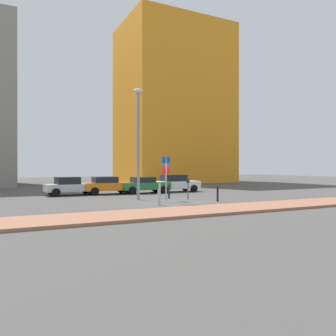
{
  "coord_description": "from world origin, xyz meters",
  "views": [
    {
      "loc": [
        -9.89,
        -19.24,
        2.24
      ],
      "look_at": [
        1.23,
        2.91,
        2.17
      ],
      "focal_mm": 35.89,
      "sensor_mm": 36.0,
      "label": 1
    }
  ],
  "objects_px": {
    "parking_sign_post": "(166,173)",
    "traffic_bollard_far": "(160,191)",
    "traffic_bollard_edge": "(218,194)",
    "street_lamp": "(138,135)",
    "traffic_bollard_near": "(159,198)",
    "parked_car_orange": "(108,185)",
    "parked_car_white": "(174,183)",
    "parked_car_silver": "(70,186)",
    "parking_meter": "(188,186)",
    "parked_car_green": "(145,185)",
    "traffic_bollard_mid": "(169,192)"
  },
  "relations": [
    {
      "from": "parking_sign_post",
      "to": "traffic_bollard_far",
      "type": "bearing_deg",
      "value": 81.41
    },
    {
      "from": "traffic_bollard_edge",
      "to": "street_lamp",
      "type": "bearing_deg",
      "value": 140.73
    },
    {
      "from": "parking_sign_post",
      "to": "traffic_bollard_near",
      "type": "xyz_separation_m",
      "value": [
        -1.6,
        -2.32,
        -1.42
      ]
    },
    {
      "from": "parked_car_orange",
      "to": "parked_car_white",
      "type": "height_order",
      "value": "parked_car_white"
    },
    {
      "from": "parked_car_silver",
      "to": "parking_meter",
      "type": "xyz_separation_m",
      "value": [
        6.61,
        -7.21,
        0.18
      ]
    },
    {
      "from": "parked_car_green",
      "to": "traffic_bollard_far",
      "type": "relative_size",
      "value": 3.84
    },
    {
      "from": "parked_car_green",
      "to": "street_lamp",
      "type": "bearing_deg",
      "value": -116.84
    },
    {
      "from": "parked_car_green",
      "to": "traffic_bollard_edge",
      "type": "height_order",
      "value": "parked_car_green"
    },
    {
      "from": "parked_car_green",
      "to": "parking_sign_post",
      "type": "height_order",
      "value": "parking_sign_post"
    },
    {
      "from": "parked_car_white",
      "to": "traffic_bollard_mid",
      "type": "bearing_deg",
      "value": -120.86
    },
    {
      "from": "traffic_bollard_mid",
      "to": "parking_sign_post",
      "type": "bearing_deg",
      "value": -125.53
    },
    {
      "from": "parked_car_green",
      "to": "traffic_bollard_mid",
      "type": "bearing_deg",
      "value": -93.85
    },
    {
      "from": "parking_sign_post",
      "to": "parked_car_green",
      "type": "bearing_deg",
      "value": 80.08
    },
    {
      "from": "parked_car_orange",
      "to": "street_lamp",
      "type": "distance_m",
      "value": 6.76
    },
    {
      "from": "parked_car_orange",
      "to": "traffic_bollard_mid",
      "type": "bearing_deg",
      "value": -64.6
    },
    {
      "from": "parked_car_white",
      "to": "traffic_bollard_mid",
      "type": "height_order",
      "value": "parked_car_white"
    },
    {
      "from": "traffic_bollard_near",
      "to": "traffic_bollard_far",
      "type": "relative_size",
      "value": 0.81
    },
    {
      "from": "traffic_bollard_far",
      "to": "parked_car_white",
      "type": "bearing_deg",
      "value": 53.18
    },
    {
      "from": "parking_sign_post",
      "to": "parking_meter",
      "type": "xyz_separation_m",
      "value": [
        1.65,
        -0.09,
        -0.94
      ]
    },
    {
      "from": "parked_car_orange",
      "to": "street_lamp",
      "type": "height_order",
      "value": "street_lamp"
    },
    {
      "from": "street_lamp",
      "to": "traffic_bollard_edge",
      "type": "distance_m",
      "value": 6.69
    },
    {
      "from": "parked_car_orange",
      "to": "traffic_bollard_mid",
      "type": "relative_size",
      "value": 4.08
    },
    {
      "from": "parked_car_orange",
      "to": "parked_car_green",
      "type": "xyz_separation_m",
      "value": [
        3.12,
        -0.44,
        -0.03
      ]
    },
    {
      "from": "parked_car_orange",
      "to": "parked_car_green",
      "type": "bearing_deg",
      "value": -8.03
    },
    {
      "from": "traffic_bollard_near",
      "to": "street_lamp",
      "type": "bearing_deg",
      "value": 88.44
    },
    {
      "from": "parked_car_orange",
      "to": "parking_sign_post",
      "type": "distance_m",
      "value": 7.25
    },
    {
      "from": "parked_car_silver",
      "to": "parking_sign_post",
      "type": "relative_size",
      "value": 1.4
    },
    {
      "from": "parked_car_orange",
      "to": "parking_sign_post",
      "type": "relative_size",
      "value": 1.34
    },
    {
      "from": "street_lamp",
      "to": "traffic_bollard_mid",
      "type": "bearing_deg",
      "value": -4.21
    },
    {
      "from": "parked_car_green",
      "to": "street_lamp",
      "type": "height_order",
      "value": "street_lamp"
    },
    {
      "from": "parking_sign_post",
      "to": "traffic_bollard_near",
      "type": "bearing_deg",
      "value": -124.72
    },
    {
      "from": "parked_car_silver",
      "to": "parked_car_green",
      "type": "height_order",
      "value": "parked_car_silver"
    },
    {
      "from": "traffic_bollard_mid",
      "to": "traffic_bollard_near",
      "type": "bearing_deg",
      "value": -124.98
    },
    {
      "from": "parked_car_silver",
      "to": "parked_car_white",
      "type": "height_order",
      "value": "parked_car_white"
    },
    {
      "from": "traffic_bollard_far",
      "to": "traffic_bollard_edge",
      "type": "height_order",
      "value": "traffic_bollard_far"
    },
    {
      "from": "parked_car_orange",
      "to": "traffic_bollard_far",
      "type": "bearing_deg",
      "value": -67.66
    },
    {
      "from": "parked_car_green",
      "to": "parked_car_white",
      "type": "xyz_separation_m",
      "value": [
        2.99,
        0.25,
        0.06
      ]
    },
    {
      "from": "parked_car_silver",
      "to": "traffic_bollard_far",
      "type": "height_order",
      "value": "parked_car_silver"
    },
    {
      "from": "street_lamp",
      "to": "parked_car_orange",
      "type": "bearing_deg",
      "value": 94.94
    },
    {
      "from": "parked_car_white",
      "to": "parking_sign_post",
      "type": "distance_m",
      "value": 7.93
    },
    {
      "from": "traffic_bollard_far",
      "to": "traffic_bollard_edge",
      "type": "distance_m",
      "value": 4.4
    },
    {
      "from": "parking_sign_post",
      "to": "traffic_bollard_edge",
      "type": "distance_m",
      "value": 3.71
    },
    {
      "from": "parked_car_green",
      "to": "traffic_bollard_edge",
      "type": "xyz_separation_m",
      "value": [
        1.54,
        -8.62,
        -0.24
      ]
    },
    {
      "from": "traffic_bollard_near",
      "to": "traffic_bollard_edge",
      "type": "xyz_separation_m",
      "value": [
        4.27,
        0.14,
        0.04
      ]
    },
    {
      "from": "parked_car_orange",
      "to": "parked_car_green",
      "type": "height_order",
      "value": "parked_car_orange"
    },
    {
      "from": "parking_meter",
      "to": "street_lamp",
      "type": "height_order",
      "value": "street_lamp"
    },
    {
      "from": "parked_car_silver",
      "to": "traffic_bollard_edge",
      "type": "height_order",
      "value": "parked_car_silver"
    },
    {
      "from": "parked_car_white",
      "to": "parking_meter",
      "type": "distance_m",
      "value": 7.22
    },
    {
      "from": "parked_car_orange",
      "to": "street_lamp",
      "type": "relative_size",
      "value": 0.52
    },
    {
      "from": "traffic_bollard_mid",
      "to": "traffic_bollard_edge",
      "type": "relative_size",
      "value": 1.0
    }
  ]
}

